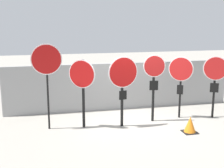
% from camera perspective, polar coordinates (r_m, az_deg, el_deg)
% --- Properties ---
extents(ground_plane, '(40.00, 40.00, 0.00)m').
position_cam_1_polar(ground_plane, '(9.96, 4.29, -7.31)').
color(ground_plane, gray).
extents(fence_back, '(8.34, 0.12, 1.70)m').
position_cam_1_polar(fence_back, '(11.35, 1.75, -0.40)').
color(fence_back, gray).
rests_on(fence_back, ground).
extents(stop_sign_0, '(0.90, 0.12, 2.57)m').
position_cam_1_polar(stop_sign_0, '(9.20, -11.87, 3.42)').
color(stop_sign_0, black).
rests_on(stop_sign_0, ground).
extents(stop_sign_1, '(0.72, 0.51, 2.10)m').
position_cam_1_polar(stop_sign_1, '(9.27, -5.45, 0.65)').
color(stop_sign_1, black).
rests_on(stop_sign_1, ground).
extents(stop_sign_2, '(0.93, 0.21, 2.17)m').
position_cam_1_polar(stop_sign_2, '(9.32, 2.00, 0.89)').
color(stop_sign_2, black).
rests_on(stop_sign_2, ground).
extents(stop_sign_3, '(0.70, 0.19, 2.17)m').
position_cam_1_polar(stop_sign_3, '(9.90, 7.68, 1.49)').
color(stop_sign_3, black).
rests_on(stop_sign_3, ground).
extents(stop_sign_4, '(0.68, 0.47, 2.06)m').
position_cam_1_polar(stop_sign_4, '(10.41, 12.46, 1.73)').
color(stop_sign_4, black).
rests_on(stop_sign_4, ground).
extents(stop_sign_5, '(0.71, 0.41, 2.08)m').
position_cam_1_polar(stop_sign_5, '(10.73, 18.35, 1.64)').
color(stop_sign_5, black).
rests_on(stop_sign_5, ground).
extents(traffic_cone_0, '(0.41, 0.41, 0.48)m').
position_cam_1_polar(traffic_cone_0, '(9.45, 14.08, -7.23)').
color(traffic_cone_0, black).
rests_on(traffic_cone_0, ground).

